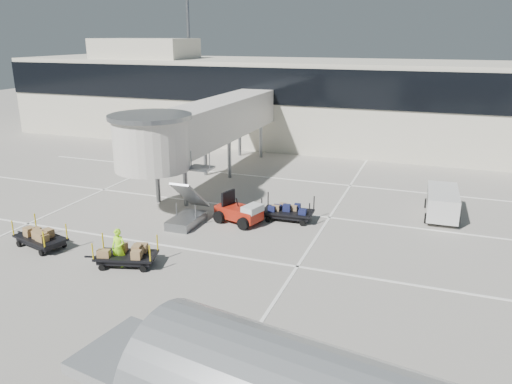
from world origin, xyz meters
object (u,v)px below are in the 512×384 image
Objects in this scene: minivan at (442,201)px; belt_loader at (140,134)px; suitcase_cart at (288,212)px; ground_worker at (118,248)px; box_cart_near at (129,256)px; baggage_tug at (240,212)px; box_cart_far at (42,237)px.

belt_loader is (-28.84, 12.40, -0.20)m from minivan.
ground_worker reaches higher than suitcase_cart.
suitcase_cart is 1.04× the size of box_cart_near.
belt_loader reaches higher than baggage_tug.
box_cart_near is 0.61m from ground_worker.
minivan is (8.35, 3.86, 0.47)m from suitcase_cart.
minivan reaches higher than box_cart_far.
ground_worker is at bearing 8.50° from box_cart_far.
suitcase_cart is 1.03× the size of box_cart_far.
baggage_tug is 0.69× the size of belt_loader.
ground_worker reaches higher than box_cart_far.
box_cart_near is at bearing 10.76° from box_cart_far.
suitcase_cart reaches higher than box_cart_far.
baggage_tug is 7.83m from ground_worker.
ground_worker is 28.90m from belt_loader.
baggage_tug is at bearing -156.28° from minivan.
baggage_tug is at bearing -40.36° from belt_loader.
belt_loader is at bearing 154.63° from minivan.
suitcase_cart is at bearing 51.95° from ground_worker.
minivan is 1.01× the size of belt_loader.
ground_worker is 0.43× the size of belt_loader.
box_cart_near is at bearing -124.87° from suitcase_cart.
suitcase_cart is 0.84× the size of minivan.
baggage_tug is at bearing 52.93° from box_cart_near.
box_cart_near is (-5.23, -8.37, 0.02)m from suitcase_cart.
baggage_tug is 25.21m from belt_loader.
baggage_tug is 1.60× the size of ground_worker.
baggage_tug is at bearing 53.43° from box_cart_far.
ground_worker is (-3.17, -7.15, 0.28)m from baggage_tug.
box_cart_near is at bearing -54.16° from belt_loader.
box_cart_near is (-2.75, -6.98, -0.13)m from baggage_tug.
belt_loader reaches higher than suitcase_cart.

